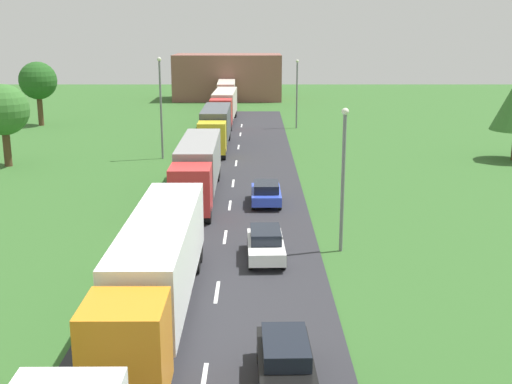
{
  "coord_description": "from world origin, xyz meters",
  "views": [
    {
      "loc": [
        1.7,
        4.95,
        11.16
      ],
      "look_at": [
        1.59,
        43.24,
        1.46
      ],
      "focal_mm": 45.21,
      "sensor_mm": 36.0,
      "label": 1
    }
  ],
  "objects_px": {
    "truck_second": "(159,266)",
    "lamppost_fourth": "(299,90)",
    "truck_third": "(200,166)",
    "car_third": "(287,363)",
    "car_fifth": "(268,193)",
    "distant_building": "(230,77)",
    "lamppost_second": "(345,172)",
    "truck_fourth": "(217,126)",
    "tree_ash": "(6,110)",
    "car_fourth": "(267,244)",
    "tree_birch": "(40,81)",
    "truck_sixth": "(228,93)",
    "truck_fifth": "(226,105)",
    "lamppost_third": "(163,103)"
  },
  "relations": [
    {
      "from": "car_third",
      "to": "lamppost_fourth",
      "type": "xyz_separation_m",
      "value": [
        3.74,
        55.73,
        3.52
      ]
    },
    {
      "from": "tree_birch",
      "to": "car_third",
      "type": "bearing_deg",
      "value": -65.35
    },
    {
      "from": "lamppost_third",
      "to": "distant_building",
      "type": "bearing_deg",
      "value": 85.72
    },
    {
      "from": "truck_fifth",
      "to": "lamppost_third",
      "type": "height_order",
      "value": "lamppost_third"
    },
    {
      "from": "car_fourth",
      "to": "car_third",
      "type": "bearing_deg",
      "value": -87.74
    },
    {
      "from": "truck_fourth",
      "to": "distant_building",
      "type": "relative_size",
      "value": 0.72
    },
    {
      "from": "truck_second",
      "to": "lamppost_fourth",
      "type": "height_order",
      "value": "lamppost_fourth"
    },
    {
      "from": "truck_second",
      "to": "lamppost_second",
      "type": "height_order",
      "value": "lamppost_second"
    },
    {
      "from": "car_third",
      "to": "truck_fourth",
      "type": "bearing_deg",
      "value": 96.45
    },
    {
      "from": "truck_third",
      "to": "distant_building",
      "type": "xyz_separation_m",
      "value": [
        -0.63,
        63.24,
        1.46
      ]
    },
    {
      "from": "car_fourth",
      "to": "car_fifth",
      "type": "height_order",
      "value": "car_fourth"
    },
    {
      "from": "tree_ash",
      "to": "truck_third",
      "type": "bearing_deg",
      "value": -31.37
    },
    {
      "from": "lamppost_second",
      "to": "distant_building",
      "type": "xyz_separation_m",
      "value": [
        -8.95,
        74.28,
        -0.56
      ]
    },
    {
      "from": "truck_sixth",
      "to": "car_fifth",
      "type": "relative_size",
      "value": 3.36
    },
    {
      "from": "truck_second",
      "to": "tree_ash",
      "type": "bearing_deg",
      "value": 119.98
    },
    {
      "from": "truck_fourth",
      "to": "distant_building",
      "type": "distance_m",
      "value": 44.75
    },
    {
      "from": "car_fourth",
      "to": "lamppost_fourth",
      "type": "height_order",
      "value": "lamppost_fourth"
    },
    {
      "from": "lamppost_third",
      "to": "tree_birch",
      "type": "relative_size",
      "value": 1.18
    },
    {
      "from": "tree_ash",
      "to": "truck_fourth",
      "type": "bearing_deg",
      "value": 26.0
    },
    {
      "from": "lamppost_third",
      "to": "car_fifth",
      "type": "bearing_deg",
      "value": -60.09
    },
    {
      "from": "distant_building",
      "to": "truck_sixth",
      "type": "bearing_deg",
      "value": -88.83
    },
    {
      "from": "lamppost_fourth",
      "to": "distant_building",
      "type": "bearing_deg",
      "value": 106.29
    },
    {
      "from": "truck_second",
      "to": "truck_fifth",
      "type": "bearing_deg",
      "value": 90.0
    },
    {
      "from": "truck_third",
      "to": "car_fifth",
      "type": "bearing_deg",
      "value": -24.21
    },
    {
      "from": "truck_sixth",
      "to": "distant_building",
      "type": "relative_size",
      "value": 0.82
    },
    {
      "from": "truck_fourth",
      "to": "truck_second",
      "type": "bearing_deg",
      "value": -89.97
    },
    {
      "from": "lamppost_second",
      "to": "distant_building",
      "type": "bearing_deg",
      "value": 96.87
    },
    {
      "from": "truck_sixth",
      "to": "lamppost_fourth",
      "type": "bearing_deg",
      "value": -66.39
    },
    {
      "from": "car_fourth",
      "to": "distant_building",
      "type": "height_order",
      "value": "distant_building"
    },
    {
      "from": "truck_third",
      "to": "tree_ash",
      "type": "xyz_separation_m",
      "value": [
        -16.84,
        10.27,
        2.53
      ]
    },
    {
      "from": "truck_fourth",
      "to": "car_fifth",
      "type": "height_order",
      "value": "truck_fourth"
    },
    {
      "from": "truck_third",
      "to": "tree_ash",
      "type": "height_order",
      "value": "tree_ash"
    },
    {
      "from": "truck_third",
      "to": "car_third",
      "type": "distance_m",
      "value": 24.66
    },
    {
      "from": "lamppost_second",
      "to": "tree_ash",
      "type": "xyz_separation_m",
      "value": [
        -25.17,
        21.31,
        0.51
      ]
    },
    {
      "from": "truck_fifth",
      "to": "tree_birch",
      "type": "bearing_deg",
      "value": -174.96
    },
    {
      "from": "truck_second",
      "to": "lamppost_third",
      "type": "xyz_separation_m",
      "value": [
        -4.44,
        32.55,
        2.69
      ]
    },
    {
      "from": "lamppost_second",
      "to": "tree_ash",
      "type": "bearing_deg",
      "value": 139.74
    },
    {
      "from": "car_fifth",
      "to": "distant_building",
      "type": "height_order",
      "value": "distant_building"
    },
    {
      "from": "truck_third",
      "to": "truck_fifth",
      "type": "distance_m",
      "value": 35.69
    },
    {
      "from": "truck_second",
      "to": "car_third",
      "type": "relative_size",
      "value": 3.28
    },
    {
      "from": "truck_fifth",
      "to": "tree_birch",
      "type": "distance_m",
      "value": 22.06
    },
    {
      "from": "truck_fifth",
      "to": "truck_fourth",
      "type": "bearing_deg",
      "value": -90.06
    },
    {
      "from": "lamppost_fourth",
      "to": "truck_third",
      "type": "bearing_deg",
      "value": -105.26
    },
    {
      "from": "truck_third",
      "to": "car_third",
      "type": "bearing_deg",
      "value": -78.57
    },
    {
      "from": "lamppost_second",
      "to": "car_fifth",
      "type": "bearing_deg",
      "value": 112.58
    },
    {
      "from": "tree_birch",
      "to": "truck_sixth",
      "type": "bearing_deg",
      "value": 40.96
    },
    {
      "from": "truck_fourth",
      "to": "car_fifth",
      "type": "bearing_deg",
      "value": -77.58
    },
    {
      "from": "truck_fourth",
      "to": "lamppost_second",
      "type": "height_order",
      "value": "lamppost_second"
    },
    {
      "from": "truck_fifth",
      "to": "tree_ash",
      "type": "bearing_deg",
      "value": -123.65
    },
    {
      "from": "car_fifth",
      "to": "truck_fourth",
      "type": "bearing_deg",
      "value": 102.42
    }
  ]
}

